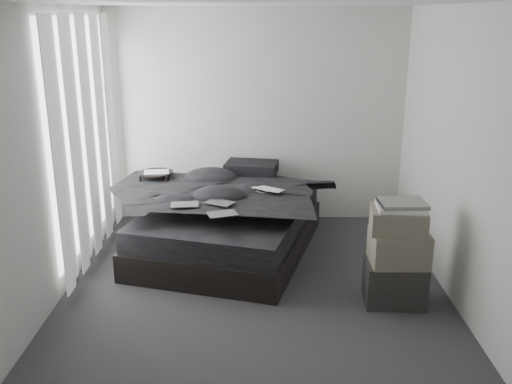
{
  "coord_description": "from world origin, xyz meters",
  "views": [
    {
      "loc": [
        0.04,
        -4.82,
        2.53
      ],
      "look_at": [
        0.0,
        0.8,
        0.75
      ],
      "focal_mm": 40.0,
      "sensor_mm": 36.0,
      "label": 1
    }
  ],
  "objects_px": {
    "bed": "(229,238)",
    "box_lower": "(395,282)",
    "laptop": "(265,184)",
    "side_stand": "(157,202)"
  },
  "relations": [
    {
      "from": "laptop",
      "to": "side_stand",
      "type": "relative_size",
      "value": 0.47
    },
    {
      "from": "laptop",
      "to": "box_lower",
      "type": "distance_m",
      "value": 1.71
    },
    {
      "from": "side_stand",
      "to": "box_lower",
      "type": "relative_size",
      "value": 1.4
    },
    {
      "from": "bed",
      "to": "laptop",
      "type": "distance_m",
      "value": 0.76
    },
    {
      "from": "bed",
      "to": "laptop",
      "type": "xyz_separation_m",
      "value": [
        0.4,
        -0.06,
        0.64
      ]
    },
    {
      "from": "bed",
      "to": "laptop",
      "type": "bearing_deg",
      "value": 7.5
    },
    {
      "from": "side_stand",
      "to": "box_lower",
      "type": "distance_m",
      "value": 2.99
    },
    {
      "from": "bed",
      "to": "box_lower",
      "type": "bearing_deg",
      "value": -21.07
    },
    {
      "from": "bed",
      "to": "side_stand",
      "type": "distance_m",
      "value": 1.06
    },
    {
      "from": "bed",
      "to": "box_lower",
      "type": "xyz_separation_m",
      "value": [
        1.56,
        -1.16,
        0.05
      ]
    }
  ]
}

